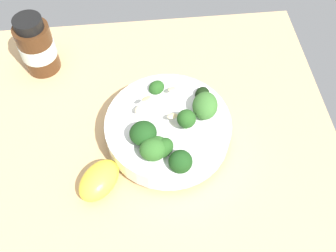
{
  "coord_description": "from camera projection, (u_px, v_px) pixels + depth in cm",
  "views": [
    {
      "loc": [
        -34.6,
        1.59,
        57.91
      ],
      "look_at": [
        1.18,
        -2.12,
        4.0
      ],
      "focal_mm": 41.69,
      "sensor_mm": 36.0,
      "label": 1
    }
  ],
  "objects": [
    {
      "name": "ground_plane",
      "position": [
        157.0,
        151.0,
        0.69
      ],
      "size": [
        63.7,
        63.7,
        3.44
      ],
      "primitive_type": "cube",
      "color": "tan"
    },
    {
      "name": "bowl_of_broccoli",
      "position": [
        169.0,
        129.0,
        0.65
      ],
      "size": [
        21.21,
        20.96,
        9.61
      ],
      "color": "white",
      "rests_on": "ground_plane"
    },
    {
      "name": "lemon_wedge",
      "position": [
        99.0,
        180.0,
        0.62
      ],
      "size": [
        9.42,
        8.94,
        3.96
      ],
      "primitive_type": "ellipsoid",
      "rotation": [
        0.0,
        0.0,
        5.63
      ],
      "color": "yellow",
      "rests_on": "ground_plane"
    },
    {
      "name": "bottle_tall",
      "position": [
        37.0,
        46.0,
        0.73
      ],
      "size": [
        6.71,
        6.71,
        11.98
      ],
      "color": "#472814",
      "rests_on": "ground_plane"
    }
  ]
}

